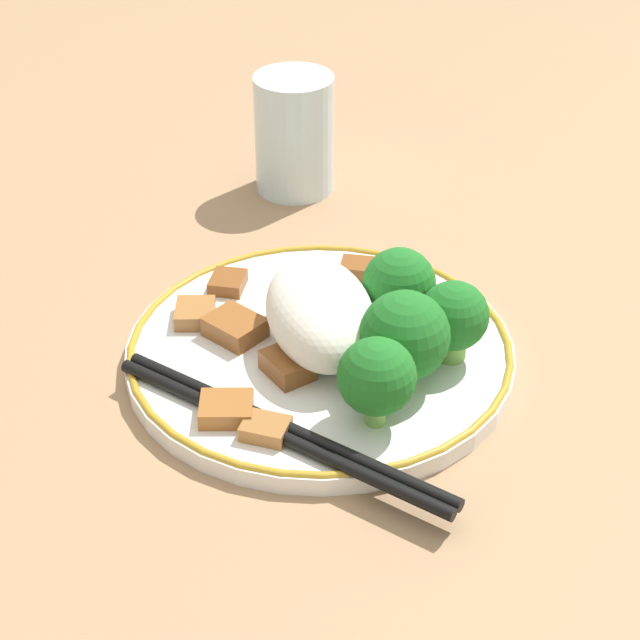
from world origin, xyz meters
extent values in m
plane|color=#9E7A56|center=(0.00, 0.00, 0.00)|extent=(3.00, 3.00, 0.00)
cylinder|color=white|center=(0.00, 0.00, 0.01)|extent=(0.25, 0.25, 0.01)
torus|color=#B28C26|center=(0.00, 0.00, 0.01)|extent=(0.25, 0.25, 0.01)
ellipsoid|color=white|center=(0.00, 0.00, 0.04)|extent=(0.11, 0.07, 0.05)
cylinder|color=#72AD4C|center=(-0.08, -0.02, 0.02)|extent=(0.01, 0.01, 0.02)
sphere|color=#1E6B23|center=(-0.08, -0.02, 0.05)|extent=(0.05, 0.05, 0.05)
cylinder|color=#72AD4C|center=(-0.05, -0.04, 0.02)|extent=(0.02, 0.02, 0.01)
sphere|color=#1E6B23|center=(-0.05, -0.04, 0.05)|extent=(0.05, 0.05, 0.05)
cylinder|color=#72AD4C|center=(-0.03, -0.08, 0.02)|extent=(0.02, 0.02, 0.01)
sphere|color=#1E6B23|center=(-0.03, -0.08, 0.04)|extent=(0.04, 0.04, 0.04)
cylinder|color=#72AD4C|center=(0.01, -0.05, 0.02)|extent=(0.01, 0.01, 0.01)
sphere|color=#1E6B23|center=(0.01, -0.05, 0.04)|extent=(0.05, 0.05, 0.05)
cube|color=#995B28|center=(-0.06, 0.07, 0.02)|extent=(0.03, 0.04, 0.01)
cube|color=brown|center=(0.02, 0.05, 0.02)|extent=(0.04, 0.04, 0.01)
cube|color=brown|center=(-0.02, 0.03, 0.02)|extent=(0.04, 0.03, 0.01)
cube|color=brown|center=(0.06, -0.01, 0.02)|extent=(0.03, 0.04, 0.01)
cube|color=#9E6633|center=(-0.08, 0.05, 0.02)|extent=(0.03, 0.03, 0.01)
cube|color=brown|center=(0.08, 0.05, 0.02)|extent=(0.03, 0.03, 0.01)
cube|color=brown|center=(0.07, -0.05, 0.02)|extent=(0.03, 0.04, 0.01)
cube|color=#9E6633|center=(0.05, 0.07, 0.02)|extent=(0.03, 0.03, 0.01)
cylinder|color=black|center=(-0.08, 0.04, 0.02)|extent=(0.17, 0.16, 0.01)
cylinder|color=black|center=(-0.08, 0.04, 0.02)|extent=(0.17, 0.16, 0.01)
cylinder|color=silver|center=(0.24, -0.03, 0.05)|extent=(0.06, 0.06, 0.10)
camera|label=1|loc=(-0.54, 0.12, 0.41)|focal=60.00mm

